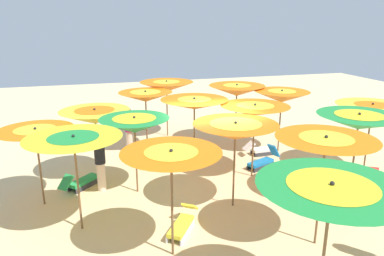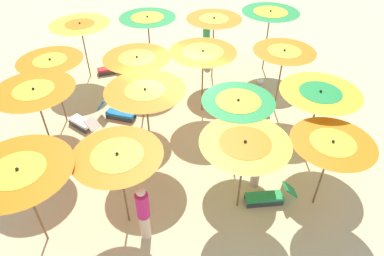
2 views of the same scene
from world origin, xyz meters
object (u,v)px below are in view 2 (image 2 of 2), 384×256
Objects in this scene: lounger_2 at (110,68)px; beach_umbrella_12 at (270,17)px; lounger_1 at (268,196)px; lounger_0 at (118,112)px; beach_umbrella_9 at (203,57)px; beach_umbrella_14 at (319,97)px; beach_umbrella_2 at (35,96)px; beach_umbrella_6 at (145,95)px; beachgoer_1 at (258,160)px; beach_umbrella_5 at (137,62)px; beachgoer_2 at (143,212)px; beach_umbrella_1 at (52,66)px; beach_umbrella_8 at (214,23)px; beach_umbrella_13 at (284,56)px; lounger_4 at (83,123)px; beach_ball at (260,81)px; beach_umbrella_10 at (238,107)px; beach_umbrella_7 at (118,161)px; beach_umbrella_4 at (148,22)px; beach_umbrella_11 at (244,149)px; beach_umbrella_15 at (331,147)px; beachgoer_0 at (206,38)px; lounger_3 at (253,111)px; beach_umbrella_3 at (20,177)px; beach_umbrella_0 at (81,29)px.

beach_umbrella_12 is at bearing 163.47° from lounger_2.
lounger_0 is at bearing -44.94° from lounger_1.
beach_umbrella_14 is (-3.84, -0.07, 0.04)m from beach_umbrella_9.
beach_umbrella_9 is 4.92m from lounger_2.
beach_umbrella_2 is at bearing -113.48° from lounger_0.
beach_umbrella_6 reaches higher than beachgoer_1.
beach_umbrella_5 is 4.93m from beachgoer_2.
beach_umbrella_2 is 1.01× the size of beach_umbrella_6.
beach_umbrella_8 is (-2.10, -5.48, 0.17)m from beach_umbrella_1.
beach_umbrella_13 reaches higher than lounger_4.
beachgoer_1 is at bearing -168.55° from lounger_4.
beach_ball is at bearing 39.02° from lounger_0.
beach_umbrella_10 is 1.81× the size of lounger_4.
beach_umbrella_2 is 1.05× the size of beach_umbrella_7.
lounger_0 is at bearing 111.73° from beach_umbrella_4.
lounger_2 is (6.04, -4.59, -1.86)m from beach_umbrella_7.
beach_umbrella_13 is at bearing -39.93° from beach_umbrella_14.
beach_umbrella_12 is (3.16, -6.77, 0.26)m from beach_umbrella_11.
beach_umbrella_9 is 1.30× the size of beachgoer_1.
beach_umbrella_5 is at bearing 1.63° from beach_umbrella_15.
beachgoer_0 is at bearing -44.92° from beach_umbrella_8.
beach_umbrella_14 is (-3.67, 3.92, -0.13)m from beach_umbrella_12.
beachgoer_0 is at bearing -97.36° from beach_umbrella_1.
beach_umbrella_11 is 0.96× the size of beach_umbrella_14.
beach_umbrella_1 is at bearing 18.92° from beach_umbrella_10.
beach_umbrella_7 is at bearing 155.63° from lounger_4.
beach_umbrella_4 reaches higher than lounger_3.
beachgoer_0 is at bearing -67.18° from beach_umbrella_6.
lounger_0 reaches higher than beach_ball.
beachgoer_1 is at bearing 158.28° from beach_umbrella_4.
beach_umbrella_6 reaches higher than beach_umbrella_14.
beach_umbrella_7 is 1.35m from beachgoer_2.
beach_umbrella_6 is (0.12, -3.64, 0.05)m from beach_umbrella_3.
beach_umbrella_5 is (-1.79, 2.28, -0.12)m from beach_umbrella_4.
lounger_2 is at bearing -73.50° from beachgoer_0.
beach_umbrella_2 is (-3.01, 3.67, 0.15)m from beach_umbrella_0.
beach_umbrella_10 is at bearing 110.20° from beach_ball.
beach_umbrella_13 is 7.08m from lounger_2.
beach_umbrella_2 reaches higher than beach_umbrella_3.
lounger_0 is at bearing -77.52° from beachgoer_1.
beach_umbrella_0 is 2.53m from beach_umbrella_4.
beach_umbrella_7 reaches higher than beach_umbrella_15.
beach_umbrella_5 is 2.08m from beach_umbrella_9.
beach_umbrella_6 reaches higher than lounger_1.
beach_umbrella_1 is at bearing 8.01° from lounger_4.
beach_umbrella_6 is 4.36m from lounger_3.
lounger_4 is at bearing -67.17° from beachgoer_1.
beach_umbrella_12 is 1.07× the size of beach_umbrella_14.
beach_umbrella_2 is at bearing 66.95° from beach_umbrella_9.
beach_umbrella_7 is 4.78m from beach_umbrella_15.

